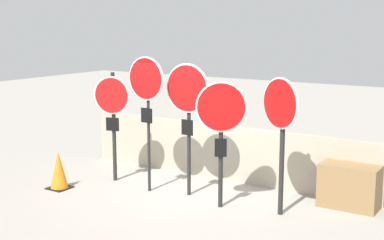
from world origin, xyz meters
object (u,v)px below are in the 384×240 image
Objects in this scene: stop_sign_3 at (221,120)px; traffic_cone_0 at (59,170)px; storage_crate at (350,186)px; stop_sign_4 at (281,118)px; stop_sign_0 at (112,107)px; stop_sign_1 at (146,90)px; stop_sign_2 at (187,100)px.

stop_sign_3 reaches higher than traffic_cone_0.
storage_crate is at bearing 5.25° from stop_sign_3.
stop_sign_3 is 3.54m from traffic_cone_0.
stop_sign_3 is 1.03m from stop_sign_4.
stop_sign_4 reaches higher than storage_crate.
stop_sign_0 is 2.21× the size of storage_crate.
storage_crate is at bearing 21.23° from traffic_cone_0.
stop_sign_4 is at bearing 12.58° from traffic_cone_0.
stop_sign_0 is 2.68m from stop_sign_3.
stop_sign_1 is at bearing -26.63° from stop_sign_0.
stop_sign_3 is (0.87, -0.27, -0.25)m from stop_sign_2.
stop_sign_1 is 1.16× the size of stop_sign_3.
stop_sign_2 is 0.94m from stop_sign_3.
stop_sign_2 is 1.06× the size of stop_sign_4.
storage_crate is at bearing 19.55° from stop_sign_2.
stop_sign_1 reaches higher than stop_sign_2.
stop_sign_2 is at bearing 22.63° from traffic_cone_0.
storage_crate is (0.91, 1.05, -1.28)m from stop_sign_4.
stop_sign_4 is 2.32× the size of storage_crate.
stop_sign_1 is 1.70m from stop_sign_3.
stop_sign_0 is 4.84m from storage_crate.
stop_sign_0 is 0.86× the size of stop_sign_1.
stop_sign_1 is 2.68m from stop_sign_4.
stop_sign_3 is 3.02× the size of traffic_cone_0.
stop_sign_0 is at bearing -153.47° from stop_sign_4.
storage_crate reaches higher than traffic_cone_0.
stop_sign_4 is 3.16× the size of traffic_cone_0.
stop_sign_1 is at bearing -161.12° from storage_crate.
traffic_cone_0 is at bearing -157.81° from stop_sign_2.
storage_crate is at bearing 76.34° from stop_sign_4.
stop_sign_1 reaches higher than stop_sign_4.
stop_sign_2 is at bearing 18.07° from stop_sign_1.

